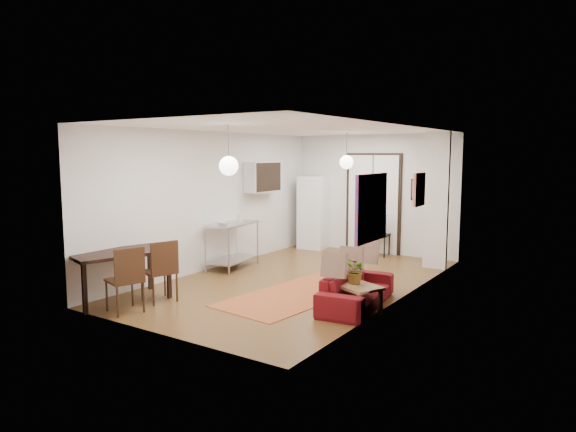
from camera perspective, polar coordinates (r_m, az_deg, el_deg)
The scene contains 27 objects.
floor at distance 9.96m, azimuth 1.06°, elevation -7.22°, with size 7.00×7.00×0.00m, color brown.
ceiling at distance 9.67m, azimuth 1.10°, elevation 9.68°, with size 4.20×7.00×0.02m, color white.
wall_back at distance 12.79m, azimuth 9.52°, elevation 2.43°, with size 4.20×0.02×2.90m, color silver.
wall_front at distance 7.03m, azimuth -14.40°, elevation -1.37°, with size 4.20×0.02×2.90m, color silver.
wall_left at distance 10.97m, azimuth -8.22°, elevation 1.71°, with size 0.02×7.00×2.90m, color silver.
wall_right at distance 8.77m, azimuth 12.74°, elevation 0.30°, with size 0.02×7.00×2.90m, color silver.
double_doors at distance 12.77m, azimuth 9.42°, elevation 1.29°, with size 1.44×0.06×2.50m, color white.
stub_partition at distance 11.25m, azimuth 16.17°, elevation 1.63°, with size 0.50×0.10×2.90m, color silver.
wall_cabinet at distance 11.99m, azimuth -2.83°, elevation 4.37°, with size 0.35×1.00×0.70m, color silver.
painting_popart at distance 7.61m, azimuth 9.25°, elevation 0.90°, with size 0.05×1.00×1.00m, color red.
painting_abstract at distance 9.50m, azimuth 14.37°, elevation 2.87°, with size 0.05×0.50×0.60m, color beige.
poster_back at distance 12.33m, azimuth 14.37°, elevation 2.84°, with size 0.40×0.03×0.50m, color red.
print_left at distance 12.48m, azimuth -2.03°, elevation 4.71°, with size 0.03×0.44×0.54m, color olive.
pendant_back at distance 11.40m, azimuth 6.51°, elevation 5.96°, with size 0.30×0.30×0.80m.
pendant_front at distance 8.04m, azimuth -6.61°, elevation 5.56°, with size 0.30×0.30×0.80m.
kilim_rug at distance 9.31m, azimuth 2.43°, elevation -8.22°, with size 1.39×3.70×0.01m, color #B35F2C.
sofa at distance 8.38m, azimuth 7.65°, elevation -8.08°, with size 1.89×0.74×0.55m, color maroon.
coffee_table at distance 8.17m, azimuth 7.12°, elevation -7.81°, with size 1.08×0.87×0.42m.
potted_plant at distance 8.08m, azimuth 7.54°, elevation -6.07°, with size 0.37×0.32×0.41m, color #315A28.
kitchen_counter at distance 10.98m, azimuth -6.19°, elevation -2.50°, with size 0.81×1.35×0.98m.
bowl at distance 10.70m, azimuth -7.24°, elevation -0.79°, with size 0.23×0.23×0.06m, color white.
soap_bottle at distance 11.11m, azimuth -5.40°, elevation -0.10°, with size 0.09×0.09×0.20m, color teal.
fridge at distance 13.22m, azimuth 2.84°, elevation 0.39°, with size 0.66×0.66×1.86m, color white.
dining_table at distance 8.95m, azimuth -18.25°, elevation -4.35°, with size 1.26×1.69×0.83m.
dining_chair_near at distance 8.85m, azimuth -13.66°, elevation -5.25°, with size 0.61×0.76×1.03m.
dining_chair_far at distance 8.40m, azimuth -17.18°, elevation -6.02°, with size 0.61×0.76×1.03m.
black_side_chair at distance 12.54m, azimuth 10.23°, elevation -1.57°, with size 0.52×0.52×1.03m.
Camera 1 is at (5.17, -8.15, 2.44)m, focal length 32.00 mm.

